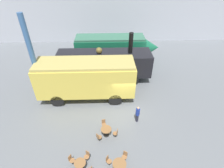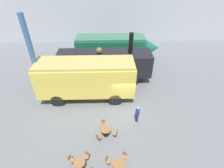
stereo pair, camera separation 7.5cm
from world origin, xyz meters
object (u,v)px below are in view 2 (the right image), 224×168
(passenger_coach_vintage, at_px, (86,77))
(streamlined_locomotive, at_px, (117,47))
(cafe_chair_0, at_px, (98,137))
(steam_locomotive, at_px, (105,63))
(visitor_person, at_px, (137,114))
(cafe_table_near, at_px, (106,130))
(cafe_table_far, at_px, (119,165))
(cafe_table_mid, at_px, (80,164))

(passenger_coach_vintage, bearing_deg, streamlined_locomotive, 66.05)
(cafe_chair_0, bearing_deg, steam_locomotive, 42.90)
(visitor_person, bearing_deg, cafe_table_near, -151.80)
(steam_locomotive, relative_size, cafe_table_far, 11.22)
(cafe_table_near, bearing_deg, cafe_table_far, -73.79)
(cafe_table_mid, xyz_separation_m, cafe_table_far, (2.50, -0.16, 0.05))
(streamlined_locomotive, xyz_separation_m, visitor_person, (1.17, -10.61, -1.13))
(streamlined_locomotive, relative_size, steam_locomotive, 1.06)
(steam_locomotive, bearing_deg, cafe_chair_0, -93.12)
(cafe_table_mid, bearing_deg, streamlined_locomotive, 78.04)
(cafe_table_near, relative_size, cafe_chair_0, 0.94)
(cafe_table_mid, xyz_separation_m, cafe_chair_0, (1.12, 2.10, -0.04))
(visitor_person, bearing_deg, cafe_table_mid, -136.65)
(steam_locomotive, bearing_deg, passenger_coach_vintage, -118.50)
(cafe_table_mid, relative_size, cafe_table_far, 0.85)
(steam_locomotive, bearing_deg, cafe_table_mid, -98.52)
(cafe_table_far, relative_size, visitor_person, 0.55)
(streamlined_locomotive, height_order, cafe_chair_0, streamlined_locomotive)
(cafe_table_mid, height_order, cafe_table_far, cafe_table_far)
(streamlined_locomotive, bearing_deg, cafe_table_mid, -101.96)
(cafe_table_near, bearing_deg, passenger_coach_vintage, 110.65)
(passenger_coach_vintage, xyz_separation_m, cafe_table_near, (1.79, -4.76, -1.76))
(steam_locomotive, height_order, passenger_coach_vintage, steam_locomotive)
(cafe_chair_0, height_order, visitor_person, visitor_person)
(streamlined_locomotive, xyz_separation_m, cafe_table_mid, (-3.10, -14.65, -1.45))
(streamlined_locomotive, height_order, steam_locomotive, steam_locomotive)
(cafe_table_near, height_order, cafe_chair_0, cafe_chair_0)
(visitor_person, bearing_deg, cafe_table_far, -112.95)
(cafe_table_far, distance_m, cafe_chair_0, 2.65)
(cafe_chair_0, relative_size, visitor_person, 0.54)
(visitor_person, bearing_deg, streamlined_locomotive, 96.31)
(steam_locomotive, relative_size, cafe_table_near, 12.10)
(steam_locomotive, distance_m, passenger_coach_vintage, 3.55)
(cafe_table_far, bearing_deg, cafe_table_near, 106.21)
(streamlined_locomotive, height_order, passenger_coach_vintage, passenger_coach_vintage)
(streamlined_locomotive, relative_size, cafe_table_near, 12.85)
(passenger_coach_vintage, height_order, cafe_chair_0, passenger_coach_vintage)
(streamlined_locomotive, height_order, cafe_table_mid, streamlined_locomotive)
(cafe_table_far, bearing_deg, streamlined_locomotive, 87.66)
(steam_locomotive, xyz_separation_m, visitor_person, (2.70, -6.48, -1.17))
(steam_locomotive, height_order, visitor_person, steam_locomotive)
(cafe_table_near, distance_m, cafe_table_mid, 3.13)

